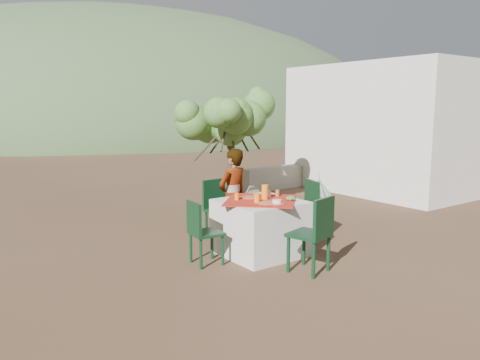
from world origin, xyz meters
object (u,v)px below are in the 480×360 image
chair_far (218,206)px  juice_pitcher (265,192)px  person (233,197)px  table (261,227)px  agave (319,188)px  chair_near (315,231)px  shrub_tree (231,125)px  guesthouse (391,128)px  chair_left (201,230)px  chair_right (304,208)px

chair_far → juice_pitcher: juice_pitcher is taller
juice_pitcher → person: bearing=99.7°
table → agave: size_ratio=2.07×
chair_near → shrub_tree: 4.07m
table → chair_near: (0.06, -0.98, 0.15)m
person → guesthouse: (5.93, 1.63, 0.79)m
chair_left → chair_right: chair_right is taller
person → chair_far: bearing=-100.8°
guesthouse → juice_pitcher: size_ratio=21.18×
chair_left → juice_pitcher: bearing=-88.5°
shrub_tree → guesthouse: 4.53m
chair_near → person: (-0.08, 1.60, 0.18)m
shrub_tree → agave: 2.63m
agave → guesthouse: (2.32, -0.14, 1.29)m
guesthouse → juice_pitcher: 6.27m
chair_far → shrub_tree: shrub_tree is taller
chair_far → chair_right: size_ratio=0.97×
chair_left → guesthouse: bearing=-66.2°
table → guesthouse: bearing=21.0°
table → chair_left: chair_left is taller
chair_left → person: (0.87, 0.54, 0.25)m
chair_far → guesthouse: (5.93, 1.25, 1.00)m
person → guesthouse: guesthouse is taller
chair_far → chair_near: (0.08, -1.99, 0.02)m
chair_near → person: person is taller
chair_right → juice_pitcher: size_ratio=4.74×
guesthouse → shrub_tree: bearing=174.5°
person → agave: bearing=-164.7°
chair_right → shrub_tree: bearing=-172.0°
chair_far → guesthouse: guesthouse is taller
table → juice_pitcher: (0.08, 0.01, 0.48)m
chair_right → agave: 3.59m
chair_right → guesthouse: size_ratio=0.22×
chair_left → person: size_ratio=0.58×
chair_left → chair_near: bearing=-132.2°
chair_far → guesthouse: bearing=8.3°
table → chair_far: size_ratio=1.43×
chair_near → agave: (3.52, 3.38, -0.32)m
table → juice_pitcher: 0.49m
table → chair_far: 1.02m
agave → shrub_tree: bearing=172.3°
juice_pitcher → chair_far: bearing=96.0°
chair_far → person: 0.44m
chair_far → juice_pitcher: (0.11, -1.00, 0.36)m
table → juice_pitcher: juice_pitcher is taller
chair_near → chair_far: bearing=-102.2°
chair_left → agave: chair_left is taller
table → chair_left: bearing=174.1°
chair_left → person: 1.05m
chair_left → agave: bearing=-56.6°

